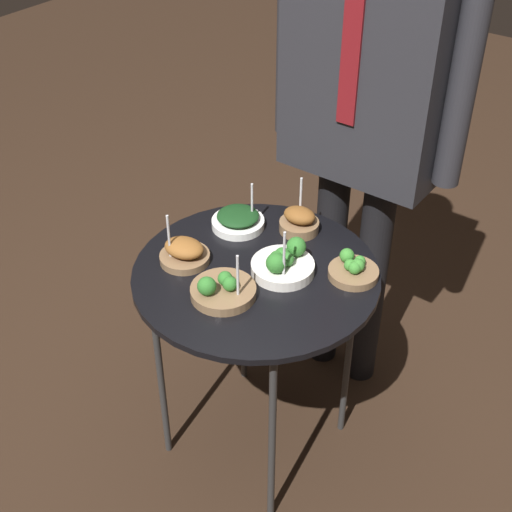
{
  "coord_description": "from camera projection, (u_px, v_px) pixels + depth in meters",
  "views": [
    {
      "loc": [
        0.87,
        -1.18,
        1.83
      ],
      "look_at": [
        0.0,
        0.0,
        0.73
      ],
      "focal_mm": 50.0,
      "sensor_mm": 36.0,
      "label": 1
    }
  ],
  "objects": [
    {
      "name": "ground_plane",
      "position": [
        256.0,
        438.0,
        2.28
      ],
      "size": [
        8.0,
        8.0,
        0.0
      ],
      "primitive_type": "plane",
      "color": "black"
    },
    {
      "name": "serving_cart",
      "position": [
        256.0,
        286.0,
        1.9
      ],
      "size": [
        0.65,
        0.65,
        0.68
      ],
      "color": "black",
      "rests_on": "ground_plane"
    },
    {
      "name": "bowl_broccoli_center",
      "position": [
        283.0,
        263.0,
        1.85
      ],
      "size": [
        0.17,
        0.17,
        0.16
      ],
      "color": "silver",
      "rests_on": "serving_cart"
    },
    {
      "name": "bowl_roast_mid_right",
      "position": [
        184.0,
        252.0,
        1.89
      ],
      "size": [
        0.13,
        0.13,
        0.15
      ],
      "color": "brown",
      "rests_on": "serving_cart"
    },
    {
      "name": "bowl_broccoli_front_right",
      "position": [
        353.0,
        269.0,
        1.84
      ],
      "size": [
        0.13,
        0.13,
        0.06
      ],
      "color": "brown",
      "rests_on": "serving_cart"
    },
    {
      "name": "bowl_roast_near_rim",
      "position": [
        299.0,
        221.0,
        2.0
      ],
      "size": [
        0.11,
        0.11,
        0.15
      ],
      "color": "brown",
      "rests_on": "serving_cart"
    },
    {
      "name": "bowl_broccoli_far_rim",
      "position": [
        222.0,
        290.0,
        1.78
      ],
      "size": [
        0.17,
        0.17,
        0.14
      ],
      "color": "brown",
      "rests_on": "serving_cart"
    },
    {
      "name": "bowl_spinach_back_right",
      "position": [
        238.0,
        220.0,
        2.02
      ],
      "size": [
        0.15,
        0.15,
        0.14
      ],
      "color": "white",
      "rests_on": "serving_cart"
    },
    {
      "name": "waiter_figure",
      "position": [
        367.0,
        98.0,
        1.94
      ],
      "size": [
        0.59,
        0.22,
        1.6
      ],
      "color": "black",
      "rests_on": "ground_plane"
    }
  ]
}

